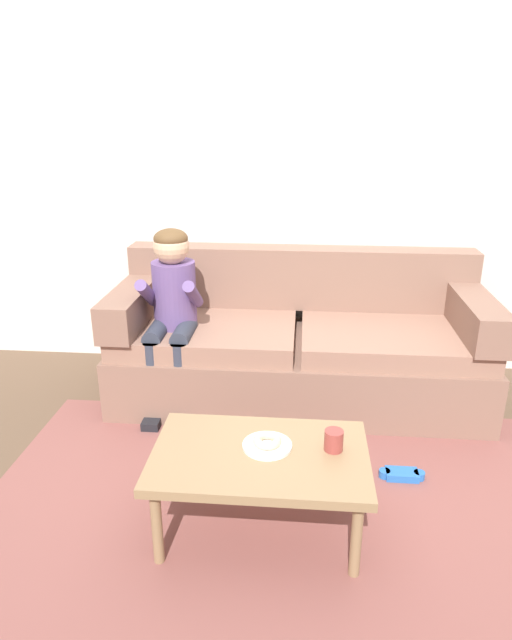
{
  "coord_description": "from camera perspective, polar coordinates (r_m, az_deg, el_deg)",
  "views": [
    {
      "loc": [
        0.04,
        -2.38,
        1.71
      ],
      "look_at": [
        -0.21,
        0.45,
        0.65
      ],
      "focal_mm": 30.82,
      "sensor_mm": 36.0,
      "label": 1
    }
  ],
  "objects": [
    {
      "name": "area_rug",
      "position": [
        2.73,
        3.17,
        -18.22
      ],
      "size": [
        2.86,
        1.71,
        0.01
      ],
      "primitive_type": "cube",
      "color": "brown",
      "rests_on": "ground"
    },
    {
      "name": "plate",
      "position": [
        2.37,
        1.17,
        -12.9
      ],
      "size": [
        0.21,
        0.21,
        0.01
      ],
      "primitive_type": "cylinder",
      "color": "white",
      "rests_on": "coffee_table"
    },
    {
      "name": "coffee_table",
      "position": [
        2.37,
        0.41,
        -14.46
      ],
      "size": [
        0.9,
        0.57,
        0.4
      ],
      "color": "#937551",
      "rests_on": "ground"
    },
    {
      "name": "donut",
      "position": [
        2.36,
        1.17,
        -12.39
      ],
      "size": [
        0.17,
        0.17,
        0.04
      ],
      "primitive_type": "torus",
      "rotation": [
        0.0,
        0.0,
        0.57
      ],
      "color": "beige",
      "rests_on": "plate"
    },
    {
      "name": "mug",
      "position": [
        2.36,
        8.08,
        -12.26
      ],
      "size": [
        0.08,
        0.08,
        0.09
      ],
      "primitive_type": "cylinder",
      "color": "#993D38",
      "rests_on": "coffee_table"
    },
    {
      "name": "wall_back",
      "position": [
        3.8,
        4.52,
        15.7
      ],
      "size": [
        8.0,
        0.1,
        2.8
      ],
      "primitive_type": "cube",
      "color": "silver",
      "rests_on": "ground"
    },
    {
      "name": "couch",
      "position": [
        3.51,
        4.38,
        -2.75
      ],
      "size": [
        2.27,
        0.9,
        0.9
      ],
      "color": "#846051",
      "rests_on": "ground"
    },
    {
      "name": "person_child",
      "position": [
        3.29,
        -8.73,
        1.77
      ],
      "size": [
        0.34,
        0.58,
        1.1
      ],
      "color": "#664C84",
      "rests_on": "ground"
    },
    {
      "name": "ground",
      "position": [
        2.93,
        3.35,
        -15.26
      ],
      "size": [
        10.0,
        10.0,
        0.0
      ],
      "primitive_type": "plane",
      "color": "brown"
    },
    {
      "name": "toy_controller",
      "position": [
        2.94,
        14.89,
        -15.33
      ],
      "size": [
        0.23,
        0.09,
        0.05
      ],
      "rotation": [
        0.0,
        0.0,
        -0.51
      ],
      "color": "blue",
      "rests_on": "ground"
    }
  ]
}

